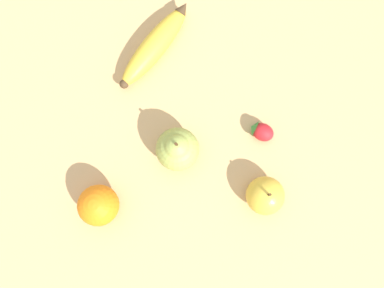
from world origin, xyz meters
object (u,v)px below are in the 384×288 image
object	(u,v)px
pear	(177,149)
apple	(265,196)
banana	(155,45)
strawberry	(261,131)
orange	(99,205)

from	to	relation	value
pear	apple	size ratio (longest dim) A/B	1.30
banana	strawberry	bearing A→B (deg)	-93.80
banana	orange	bearing A→B (deg)	-160.50
strawberry	banana	bearing A→B (deg)	-13.78
orange	strawberry	xyz separation A→B (m)	(0.06, 0.32, -0.02)
strawberry	pear	bearing A→B (deg)	39.92
banana	apple	world-z (taller)	apple
banana	pear	distance (m)	0.21
orange	strawberry	bearing A→B (deg)	79.31
pear	strawberry	xyz separation A→B (m)	(0.06, 0.15, -0.03)
strawberry	orange	bearing A→B (deg)	51.31
banana	orange	distance (m)	0.32
pear	apple	bearing A→B (deg)	26.58
orange	strawberry	world-z (taller)	orange
orange	apple	xyz separation A→B (m)	(0.16, 0.25, -0.01)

